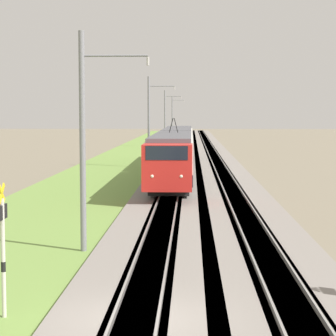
{
  "coord_description": "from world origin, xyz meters",
  "views": [
    {
      "loc": [
        -15.18,
        -1.3,
        5.2
      ],
      "look_at": [
        21.32,
        0.0,
        2.13
      ],
      "focal_mm": 70.0,
      "sensor_mm": 36.0,
      "label": 1
    }
  ],
  "objects": [
    {
      "name": "grass_verge",
      "position": [
        50.0,
        5.62,
        0.06
      ],
      "size": [
        240.0,
        8.69,
        0.12
      ],
      "color": "olive",
      "rests_on": "ground"
    },
    {
      "name": "track_adjacent",
      "position": [
        50.0,
        -3.88,
        0.16
      ],
      "size": [
        240.0,
        1.57,
        0.45
      ],
      "color": "#4C4238",
      "rests_on": "ground"
    },
    {
      "name": "ground_plane",
      "position": [
        0.0,
        0.0,
        0.0
      ],
      "size": [
        400.0,
        400.0,
        0.0
      ],
      "primitive_type": "plane",
      "color": "#7A705B"
    },
    {
      "name": "catenary_mast_near",
      "position": [
        8.52,
        2.6,
        4.22
      ],
      "size": [
        0.22,
        2.56,
        8.16
      ],
      "color": "slate",
      "rests_on": "ground"
    },
    {
      "name": "ballast_adjacent",
      "position": [
        50.0,
        -3.88,
        0.15
      ],
      "size": [
        240.0,
        4.4,
        0.3
      ],
      "color": "gray",
      "rests_on": "ground"
    },
    {
      "name": "catenary_mast_mid",
      "position": [
        45.84,
        2.61,
        4.44
      ],
      "size": [
        0.22,
        2.56,
        8.6
      ],
      "color": "slate",
      "rests_on": "ground"
    },
    {
      "name": "crossing_signal_near",
      "position": [
        0.61,
        3.37,
        2.12
      ],
      "size": [
        0.7,
        0.23,
        3.48
      ],
      "rotation": [
        0.0,
        0.0,
        1.57
      ],
      "color": "beige",
      "rests_on": "ground"
    },
    {
      "name": "catenary_mast_distant",
      "position": [
        120.46,
        2.61,
        4.52
      ],
      "size": [
        0.22,
        2.56,
        8.74
      ],
      "color": "slate",
      "rests_on": "ground"
    },
    {
      "name": "catenary_mast_far",
      "position": [
        83.15,
        2.61,
        4.44
      ],
      "size": [
        0.22,
        2.56,
        8.6
      ],
      "color": "slate",
      "rests_on": "ground"
    },
    {
      "name": "ballast_main",
      "position": [
        50.0,
        0.0,
        0.15
      ],
      "size": [
        240.0,
        4.4,
        0.3
      ],
      "color": "gray",
      "rests_on": "ground"
    },
    {
      "name": "passenger_train",
      "position": [
        39.54,
        0.0,
        2.25
      ],
      "size": [
        39.92,
        2.83,
        4.85
      ],
      "rotation": [
        0.0,
        0.0,
        3.14
      ],
      "color": "red",
      "rests_on": "ground"
    },
    {
      "name": "track_main",
      "position": [
        50.0,
        0.0,
        0.16
      ],
      "size": [
        240.0,
        1.57,
        0.45
      ],
      "color": "#4C4238",
      "rests_on": "ground"
    }
  ]
}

